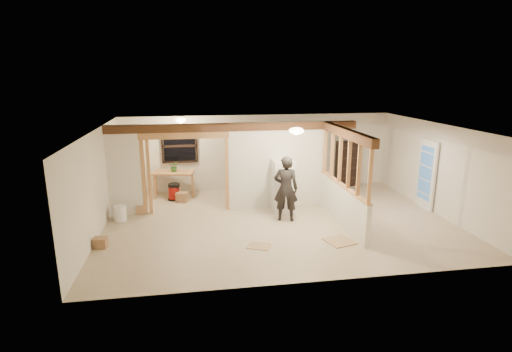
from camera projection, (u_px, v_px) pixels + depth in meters
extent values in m
cube|color=#C0AE8F|center=(278.00, 221.00, 10.64)|extent=(9.00, 6.50, 0.01)
cube|color=white|center=(280.00, 128.00, 10.02)|extent=(9.00, 6.50, 0.01)
cube|color=silver|center=(258.00, 152.00, 13.44)|extent=(9.00, 0.01, 2.50)
cube|color=silver|center=(318.00, 219.00, 7.22)|extent=(9.00, 0.01, 2.50)
cube|color=silver|center=(97.00, 183.00, 9.63)|extent=(0.01, 6.50, 2.50)
cube|color=silver|center=(438.00, 169.00, 11.02)|extent=(0.01, 6.50, 2.50)
cube|color=silver|center=(124.00, 171.00, 10.85)|extent=(0.90, 0.12, 2.50)
cube|color=silver|center=(277.00, 165.00, 11.51)|extent=(2.80, 0.12, 2.50)
cube|color=tan|center=(186.00, 174.00, 11.14)|extent=(2.46, 0.14, 2.20)
cube|color=#56331D|center=(235.00, 127.00, 11.04)|extent=(7.00, 0.18, 0.22)
cube|color=#56331D|center=(346.00, 133.00, 9.91)|extent=(0.18, 3.30, 0.22)
cube|color=silver|center=(342.00, 205.00, 10.38)|extent=(0.12, 3.20, 1.00)
cube|color=tan|center=(344.00, 161.00, 10.09)|extent=(0.14, 3.20, 1.32)
cube|color=black|center=(180.00, 146.00, 12.88)|extent=(1.12, 0.10, 1.10)
cube|color=white|center=(426.00, 175.00, 11.46)|extent=(0.12, 0.86, 2.00)
ellipsoid|color=#FFEABF|center=(296.00, 131.00, 9.59)|extent=(0.36, 0.36, 0.16)
ellipsoid|color=#FFEABF|center=(181.00, 120.00, 11.84)|extent=(0.32, 0.32, 0.14)
ellipsoid|color=#FFD88C|center=(199.00, 133.00, 11.32)|extent=(0.07, 0.07, 0.07)
cube|color=silver|center=(283.00, 186.00, 11.32)|extent=(0.60, 0.58, 1.46)
imported|color=black|center=(286.00, 189.00, 10.48)|extent=(0.73, 0.58, 1.76)
cube|color=tan|center=(174.00, 184.00, 12.75)|extent=(1.38, 0.89, 0.80)
imported|color=#317935|center=(174.00, 166.00, 12.60)|extent=(0.34, 0.30, 0.35)
cylinder|color=#930E08|center=(174.00, 192.00, 12.38)|extent=(0.53, 0.53, 0.52)
cube|color=black|center=(347.00, 164.00, 13.84)|extent=(0.79, 0.26, 1.57)
cylinder|color=silver|center=(120.00, 213.00, 10.60)|extent=(0.40, 0.40, 0.42)
cube|color=#9B6F4B|center=(182.00, 197.00, 12.23)|extent=(0.42, 0.39, 0.29)
cube|color=#9B6F4B|center=(141.00, 209.00, 11.22)|extent=(0.30, 0.30, 0.25)
cube|color=#9B6F4B|center=(100.00, 243.00, 8.99)|extent=(0.31, 0.26, 0.23)
cube|color=tan|center=(340.00, 241.00, 9.33)|extent=(0.74, 0.74, 0.02)
cube|color=tan|center=(259.00, 246.00, 9.07)|extent=(0.63, 0.58, 0.02)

